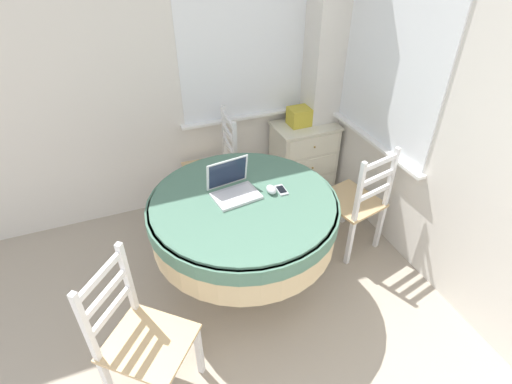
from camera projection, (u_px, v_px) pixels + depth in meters
The scene contains 10 objects.
corner_room_shell at pixel (304, 116), 2.41m from camera, with size 4.41×5.12×2.55m.
round_dining_table at pixel (243, 216), 2.65m from camera, with size 1.25×1.25×0.77m.
laptop at pixel (233, 188), 2.60m from camera, with size 0.32×0.28×0.22m.
computer_mouse at pixel (271, 190), 2.62m from camera, with size 0.06×0.09×0.05m.
cell_phone at pixel (281, 190), 2.65m from camera, with size 0.06×0.12×0.01m.
dining_chair_near_back_window at pixel (215, 168), 3.50m from camera, with size 0.46×0.41×0.93m.
dining_chair_near_right_window at pixel (356, 202), 3.10m from camera, with size 0.48×0.51×0.93m.
dining_chair_camera_near at pixel (141, 339), 2.12m from camera, with size 0.58×0.58×0.93m.
corner_cabinet at pixel (303, 157), 3.84m from camera, with size 0.58×0.40×0.68m.
storage_box at pixel (299, 116), 3.60m from camera, with size 0.19×0.17×0.16m.
Camera 1 is at (0.18, 0.12, 2.31)m, focal length 28.00 mm.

